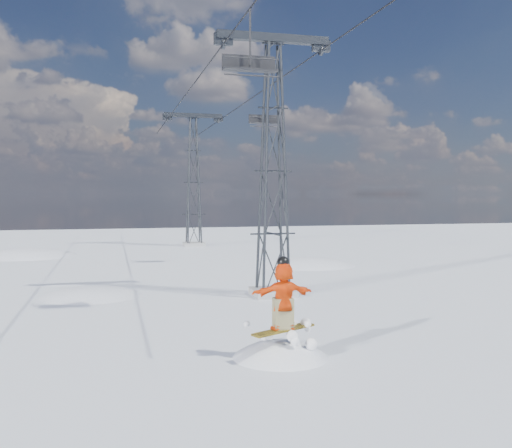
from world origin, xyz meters
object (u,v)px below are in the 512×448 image
object	(u,v)px
lift_tower_far	(194,183)
snowboarder_jump	(280,415)
lift_chair_near	(250,64)
lift_tower_near	(273,172)

from	to	relation	value
lift_tower_far	snowboarder_jump	xyz separation A→B (m)	(-2.43, -34.25, -7.09)
snowboarder_jump	lift_chair_near	xyz separation A→B (m)	(0.23, 4.49, 10.58)
snowboarder_jump	lift_chair_near	world-z (taller)	lift_chair_near
lift_tower_near	snowboarder_jump	size ratio (longest dim) A/B	1.69
snowboarder_jump	lift_chair_near	bearing A→B (deg)	87.13
lift_chair_near	lift_tower_near	bearing A→B (deg)	65.16
lift_tower_near	lift_chair_near	size ratio (longest dim) A/B	4.85
lift_tower_far	snowboarder_jump	size ratio (longest dim) A/B	1.69
lift_tower_near	snowboarder_jump	bearing A→B (deg)	-104.70
lift_tower_near	snowboarder_jump	xyz separation A→B (m)	(-2.43, -9.25, -7.09)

